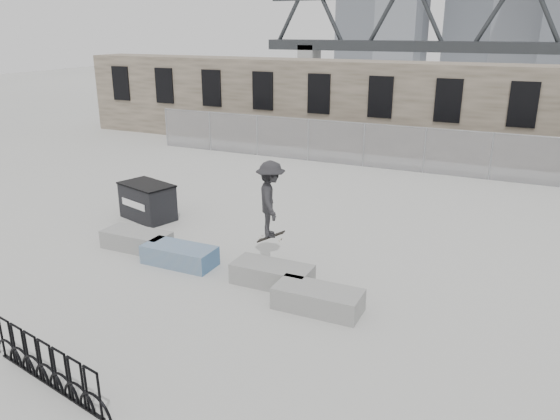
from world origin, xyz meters
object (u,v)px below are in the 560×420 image
(planter_center_right, at_px, (272,274))
(skateboarder, at_px, (271,199))
(dumpster, at_px, (148,201))
(planter_center_left, at_px, (180,254))
(planter_offset, at_px, (318,298))
(planter_far_left, at_px, (137,239))
(bike_rack, at_px, (47,365))

(planter_center_right, xyz_separation_m, skateboarder, (-0.45, 0.87, 1.64))
(dumpster, relative_size, skateboarder, 0.94)
(planter_center_left, height_order, planter_offset, same)
(planter_far_left, relative_size, planter_center_left, 1.00)
(planter_far_left, bearing_deg, planter_center_left, -12.54)
(planter_center_right, distance_m, bike_rack, 5.71)
(planter_center_right, relative_size, bike_rack, 0.57)
(planter_far_left, relative_size, dumpster, 0.95)
(bike_rack, bearing_deg, planter_center_left, 100.03)
(planter_far_left, relative_size, bike_rack, 0.57)
(planter_far_left, height_order, planter_center_left, same)
(dumpster, bearing_deg, planter_center_right, -7.43)
(planter_offset, bearing_deg, bike_rack, -125.75)
(planter_offset, relative_size, dumpster, 0.95)
(planter_far_left, distance_m, planter_center_left, 1.82)
(dumpster, distance_m, skateboarder, 5.91)
(planter_center_left, height_order, dumpster, dumpster)
(planter_offset, distance_m, dumpster, 8.20)
(planter_center_right, relative_size, dumpster, 0.95)
(bike_rack, bearing_deg, planter_offset, 54.25)
(planter_offset, height_order, skateboarder, skateboarder)
(planter_center_left, height_order, bike_rack, bike_rack)
(planter_center_left, relative_size, dumpster, 0.95)
(planter_center_right, distance_m, skateboarder, 1.91)
(planter_far_left, height_order, bike_rack, bike_rack)
(planter_center_right, bearing_deg, bike_rack, -108.85)
(planter_center_right, xyz_separation_m, dumpster, (-5.93, 2.68, 0.33))
(planter_far_left, xyz_separation_m, bike_rack, (2.74, -5.83, 0.15))
(planter_center_right, bearing_deg, dumpster, 155.64)
(planter_far_left, bearing_deg, bike_rack, -64.84)
(dumpster, bearing_deg, skateboarder, -1.43)
(skateboarder, bearing_deg, planter_center_right, 178.30)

